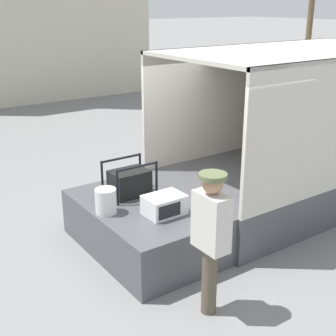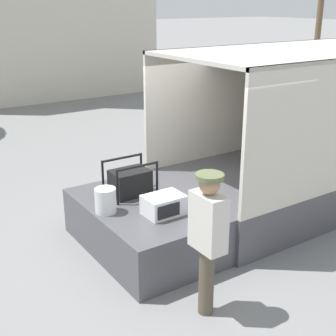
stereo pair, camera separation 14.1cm
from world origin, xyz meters
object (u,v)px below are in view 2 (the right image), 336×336
Objects in this scene: portable_generator at (131,182)px; worker_person at (208,230)px; orange_bucket at (106,200)px; microwave at (164,205)px.

portable_generator is 2.16m from worker_person.
orange_bucket is 1.83m from worker_person.
orange_bucket is (-0.62, -0.37, -0.03)m from portable_generator.
worker_person is at bearing -101.00° from microwave.
microwave is 1.33m from worker_person.
portable_generator is 0.72m from orange_bucket.
microwave is at bearing -37.76° from orange_bucket.
orange_bucket is 0.20× the size of worker_person.
portable_generator is at bearing 91.47° from microwave.
orange_bucket is at bearing -149.23° from portable_generator.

